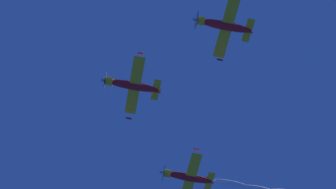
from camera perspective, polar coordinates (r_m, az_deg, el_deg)
name	(u,v)px	position (r m, az deg, el deg)	size (l,w,h in m)	color
airplane_lead	(131,85)	(59.98, -4.98, 1.23)	(8.39, 8.92, 3.15)	red
airplane_left_wingman	(223,25)	(58.96, 7.42, 9.21)	(8.39, 9.00, 3.06)	red
airplane_right_wingman	(187,177)	(66.54, 2.58, -11.04)	(8.41, 9.03, 3.02)	red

